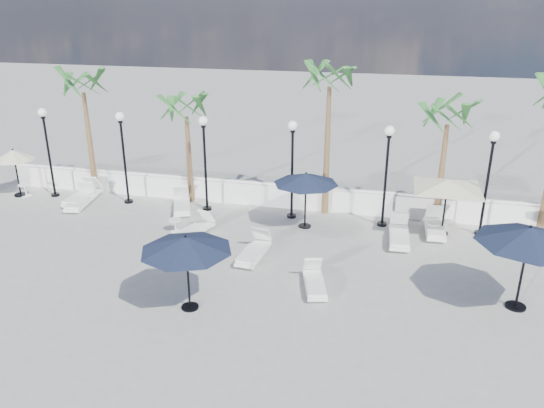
% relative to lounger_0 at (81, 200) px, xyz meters
% --- Properties ---
extents(ground, '(100.00, 100.00, 0.00)m').
position_rel_lounger_0_xyz_m(ground, '(8.72, -5.68, -0.25)').
color(ground, gray).
rests_on(ground, ground).
extents(balustrade, '(26.00, 0.30, 1.01)m').
position_rel_lounger_0_xyz_m(balustrade, '(8.72, 1.82, 0.21)').
color(balustrade, white).
rests_on(balustrade, ground).
extents(lamppost_0, '(0.36, 0.36, 3.84)m').
position_rel_lounger_0_xyz_m(lamppost_0, '(-1.78, 0.82, 2.24)').
color(lamppost_0, black).
rests_on(lamppost_0, ground).
extents(lamppost_1, '(0.36, 0.36, 3.84)m').
position_rel_lounger_0_xyz_m(lamppost_1, '(1.72, 0.82, 2.24)').
color(lamppost_1, black).
rests_on(lamppost_1, ground).
extents(lamppost_2, '(0.36, 0.36, 3.84)m').
position_rel_lounger_0_xyz_m(lamppost_2, '(5.22, 0.82, 2.24)').
color(lamppost_2, black).
rests_on(lamppost_2, ground).
extents(lamppost_3, '(0.36, 0.36, 3.84)m').
position_rel_lounger_0_xyz_m(lamppost_3, '(8.72, 0.82, 2.24)').
color(lamppost_3, black).
rests_on(lamppost_3, ground).
extents(lamppost_4, '(0.36, 0.36, 3.84)m').
position_rel_lounger_0_xyz_m(lamppost_4, '(12.22, 0.82, 2.24)').
color(lamppost_4, black).
rests_on(lamppost_4, ground).
extents(lamppost_5, '(0.36, 0.36, 3.84)m').
position_rel_lounger_0_xyz_m(lamppost_5, '(15.72, 0.82, 2.24)').
color(lamppost_5, black).
rests_on(lamppost_5, ground).
extents(palm_0, '(2.60, 2.60, 5.50)m').
position_rel_lounger_0_xyz_m(palm_0, '(-0.28, 1.62, 4.28)').
color(palm_0, brown).
rests_on(palm_0, ground).
extents(palm_1, '(2.60, 2.60, 4.70)m').
position_rel_lounger_0_xyz_m(palm_1, '(4.22, 1.62, 3.50)').
color(palm_1, brown).
rests_on(palm_1, ground).
extents(palm_2, '(2.60, 2.60, 6.10)m').
position_rel_lounger_0_xyz_m(palm_2, '(9.92, 1.62, 4.86)').
color(palm_2, brown).
rests_on(palm_2, ground).
extents(palm_3, '(2.60, 2.60, 4.90)m').
position_rel_lounger_0_xyz_m(palm_3, '(14.22, 1.62, 3.70)').
color(palm_3, brown).
rests_on(palm_3, ground).
extents(lounger_0, '(0.97, 2.09, 0.75)m').
position_rel_lounger_0_xyz_m(lounger_0, '(0.00, 0.00, 0.00)').
color(lounger_0, white).
rests_on(lounger_0, ground).
extents(lounger_1, '(0.71, 2.14, 0.80)m').
position_rel_lounger_0_xyz_m(lounger_1, '(-0.22, 0.49, 0.01)').
color(lounger_1, white).
rests_on(lounger_1, ground).
extents(lounger_2, '(1.34, 2.06, 0.74)m').
position_rel_lounger_0_xyz_m(lounger_2, '(4.23, 0.54, -0.01)').
color(lounger_2, white).
rests_on(lounger_2, ground).
extents(lounger_3, '(0.81, 2.02, 0.74)m').
position_rel_lounger_0_xyz_m(lounger_3, '(8.19, -2.88, -0.01)').
color(lounger_3, white).
rests_on(lounger_3, ground).
extents(lounger_4, '(1.10, 1.86, 0.66)m').
position_rel_lounger_0_xyz_m(lounger_4, '(5.61, -1.57, -0.03)').
color(lounger_4, white).
rests_on(lounger_4, ground).
extents(lounger_5, '(0.99, 1.84, 0.66)m').
position_rel_lounger_0_xyz_m(lounger_5, '(10.46, -4.42, -0.03)').
color(lounger_5, white).
rests_on(lounger_5, ground).
extents(lounger_6, '(0.70, 2.04, 0.76)m').
position_rel_lounger_0_xyz_m(lounger_6, '(14.13, 0.54, 0.00)').
color(lounger_6, white).
rests_on(lounger_6, ground).
extents(lounger_7, '(0.76, 2.12, 0.79)m').
position_rel_lounger_0_xyz_m(lounger_7, '(12.86, -0.50, 0.01)').
color(lounger_7, white).
rests_on(lounger_7, ground).
extents(side_table_0, '(0.55, 0.55, 0.53)m').
position_rel_lounger_0_xyz_m(side_table_0, '(-3.01, 0.52, 0.07)').
color(side_table_0, white).
rests_on(side_table_0, ground).
extents(side_table_1, '(0.49, 0.49, 0.47)m').
position_rel_lounger_0_xyz_m(side_table_1, '(4.82, -1.50, 0.03)').
color(side_table_1, white).
rests_on(side_table_1, ground).
extents(side_table_2, '(0.44, 0.44, 0.43)m').
position_rel_lounger_0_xyz_m(side_table_2, '(14.06, 0.41, 0.01)').
color(side_table_2, white).
rests_on(side_table_2, ground).
extents(parasol_navy_left, '(2.52, 2.52, 2.23)m').
position_rel_lounger_0_xyz_m(parasol_navy_left, '(7.25, -6.25, 1.71)').
color(parasol_navy_left, black).
rests_on(parasol_navy_left, ground).
extents(parasol_navy_mid, '(2.41, 2.41, 2.16)m').
position_rel_lounger_0_xyz_m(parasol_navy_mid, '(9.39, 0.03, 1.65)').
color(parasol_navy_mid, black).
rests_on(parasol_navy_mid, ground).
extents(parasol_navy_right, '(2.79, 2.79, 2.50)m').
position_rel_lounger_0_xyz_m(parasol_navy_right, '(16.08, -4.14, 1.94)').
color(parasol_navy_right, black).
rests_on(parasol_navy_right, ground).
extents(parasol_cream_sq_a, '(4.58, 4.58, 2.25)m').
position_rel_lounger_0_xyz_m(parasol_cream_sq_a, '(14.37, 0.52, 1.83)').
color(parasol_cream_sq_a, black).
rests_on(parasol_cream_sq_a, ground).
extents(parasol_cream_small, '(1.72, 1.72, 2.11)m').
position_rel_lounger_0_xyz_m(parasol_cream_small, '(-3.28, 0.52, 1.55)').
color(parasol_cream_small, black).
rests_on(parasol_cream_small, ground).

